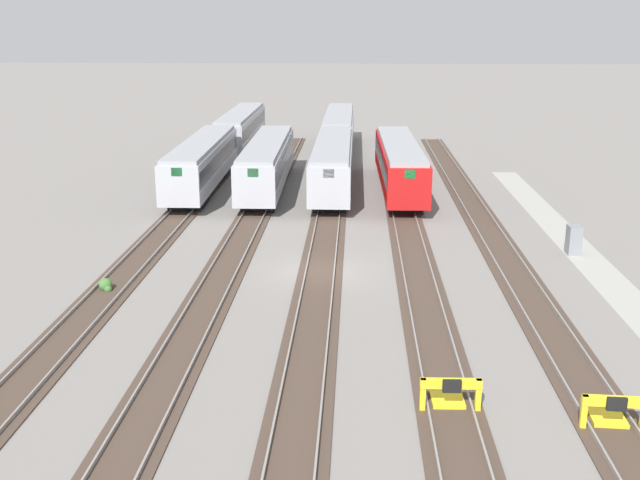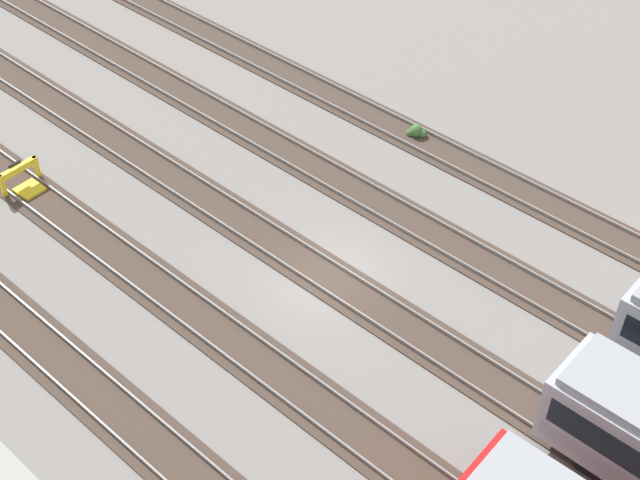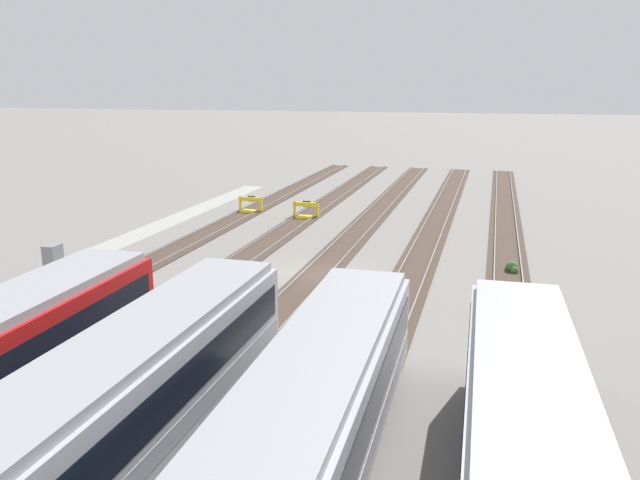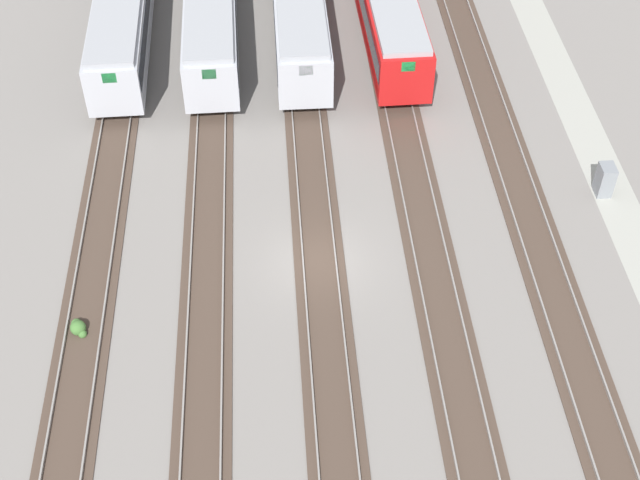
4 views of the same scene
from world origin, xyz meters
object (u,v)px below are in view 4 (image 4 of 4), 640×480
object	(u,v)px
subway_car_back_row_leftmost	(125,3)
weed_clump	(78,328)
subway_car_front_row_rightmost	(211,0)
electrical_cabinet	(605,180)

from	to	relation	value
subway_car_back_row_leftmost	weed_clump	bearing A→B (deg)	179.59
subway_car_back_row_leftmost	weed_clump	world-z (taller)	subway_car_back_row_leftmost
subway_car_front_row_rightmost	subway_car_back_row_leftmost	bearing A→B (deg)	90.00
subway_car_back_row_leftmost	subway_car_front_row_rightmost	bearing A→B (deg)	-90.00
subway_car_front_row_rightmost	weed_clump	bearing A→B (deg)	167.28
subway_car_front_row_rightmost	subway_car_back_row_leftmost	size ratio (longest dim) A/B	1.00
subway_car_front_row_rightmost	electrical_cabinet	distance (m)	24.37
subway_car_back_row_leftmost	weed_clump	xyz separation A→B (m)	(-22.55, 0.16, -1.80)
subway_car_front_row_rightmost	electrical_cabinet	size ratio (longest dim) A/B	11.28
weed_clump	subway_car_front_row_rightmost	bearing A→B (deg)	-12.72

